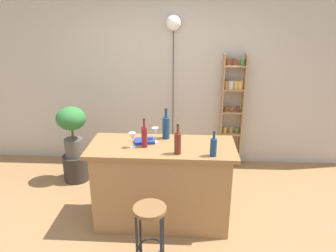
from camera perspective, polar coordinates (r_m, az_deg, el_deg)
ground at (r=3.63m, az=-1.37°, el=-19.09°), size 12.00×12.00×0.00m
back_wall at (r=4.85m, az=0.39°, el=9.38°), size 6.40×0.10×2.80m
kitchen_counter at (r=3.61m, az=-1.04°, el=-10.26°), size 1.56×0.66×0.94m
bar_stool at (r=3.04m, az=-3.21°, el=-16.95°), size 0.30×0.30×0.63m
spice_shelf at (r=4.87m, az=11.31°, el=2.87°), size 0.32×0.16×1.71m
plant_stool at (r=4.76m, az=-16.02°, el=-7.11°), size 0.35×0.35×0.37m
potted_plant at (r=4.52m, az=-16.76°, el=-0.01°), size 0.40×0.36×0.71m
bottle_olive_oil at (r=3.17m, az=1.74°, el=-2.99°), size 0.07×0.07×0.31m
bottle_soda_blue at (r=3.16m, az=8.09°, el=-3.67°), size 0.07×0.07×0.26m
bottle_spirits_clear at (r=3.34m, az=-4.23°, el=-1.84°), size 0.06×0.06×0.31m
bottle_sauce_amber at (r=3.54m, az=-0.36°, el=-0.22°), size 0.08×0.08×0.35m
wine_glass_left at (r=3.33m, az=-6.36°, el=-1.95°), size 0.07×0.07×0.16m
wine_glass_center at (r=3.45m, az=-2.29°, el=-1.04°), size 0.07×0.07×0.16m
cookbook at (r=3.48m, az=-4.22°, el=-2.68°), size 0.24×0.20×0.03m
pendant_globe_light at (r=4.66m, az=0.97°, el=17.48°), size 0.21×0.21×2.23m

